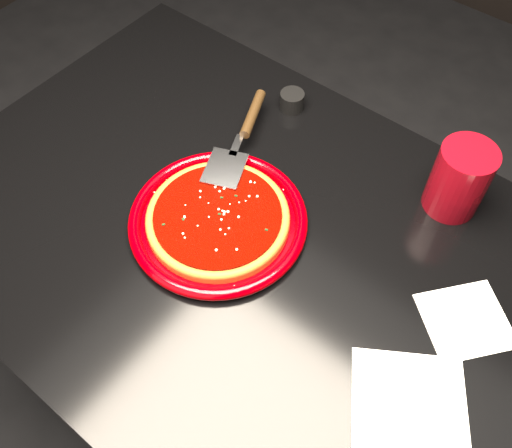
# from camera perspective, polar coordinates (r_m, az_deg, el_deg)

# --- Properties ---
(floor) EXTENTS (4.00, 4.00, 0.01)m
(floor) POSITION_cam_1_polar(r_m,az_deg,el_deg) (1.66, -0.17, -16.24)
(floor) COLOR black
(floor) RESTS_ON ground
(table) EXTENTS (1.20, 0.80, 0.75)m
(table) POSITION_cam_1_polar(r_m,az_deg,el_deg) (1.30, -0.21, -10.87)
(table) COLOR black
(table) RESTS_ON floor
(plate) EXTENTS (0.32, 0.32, 0.02)m
(plate) POSITION_cam_1_polar(r_m,az_deg,el_deg) (0.99, -3.81, 0.37)
(plate) COLOR #7A0003
(plate) RESTS_ON table
(pizza_crust) EXTENTS (0.25, 0.25, 0.01)m
(pizza_crust) POSITION_cam_1_polar(r_m,az_deg,el_deg) (0.98, -3.82, 0.49)
(pizza_crust) COLOR brown
(pizza_crust) RESTS_ON plate
(pizza_crust_rim) EXTENTS (0.25, 0.25, 0.02)m
(pizza_crust_rim) POSITION_cam_1_polar(r_m,az_deg,el_deg) (0.98, -3.84, 0.70)
(pizza_crust_rim) COLOR brown
(pizza_crust_rim) RESTS_ON plate
(pizza_sauce) EXTENTS (0.23, 0.23, 0.01)m
(pizza_sauce) POSITION_cam_1_polar(r_m,az_deg,el_deg) (0.98, -3.86, 0.85)
(pizza_sauce) COLOR #6A0500
(pizza_sauce) RESTS_ON plate
(parmesan_dusting) EXTENTS (0.21, 0.21, 0.01)m
(parmesan_dusting) POSITION_cam_1_polar(r_m,az_deg,el_deg) (0.97, -3.88, 1.07)
(parmesan_dusting) COLOR beige
(parmesan_dusting) RESTS_ON plate
(basil_flecks) EXTENTS (0.20, 0.20, 0.00)m
(basil_flecks) POSITION_cam_1_polar(r_m,az_deg,el_deg) (0.97, -3.87, 1.04)
(basil_flecks) COLOR black
(basil_flecks) RESTS_ON plate
(pizza_server) EXTENTS (0.19, 0.30, 0.02)m
(pizza_server) POSITION_cam_1_polar(r_m,az_deg,el_deg) (1.07, -1.54, 8.57)
(pizza_server) COLOR silver
(pizza_server) RESTS_ON plate
(cup) EXTENTS (0.11, 0.11, 0.13)m
(cup) POSITION_cam_1_polar(r_m,az_deg,el_deg) (1.03, 19.66, 4.21)
(cup) COLOR maroon
(cup) RESTS_ON table
(napkin_a) EXTENTS (0.23, 0.23, 0.00)m
(napkin_a) POSITION_cam_1_polar(r_m,az_deg,el_deg) (0.88, 15.08, -17.27)
(napkin_a) COLOR white
(napkin_a) RESTS_ON table
(napkin_b) EXTENTS (0.17, 0.18, 0.00)m
(napkin_b) POSITION_cam_1_polar(r_m,az_deg,el_deg) (0.96, 20.21, -9.07)
(napkin_b) COLOR white
(napkin_b) RESTS_ON table
(ramekin) EXTENTS (0.05, 0.05, 0.04)m
(ramekin) POSITION_cam_1_polar(r_m,az_deg,el_deg) (1.17, 3.62, 12.20)
(ramekin) COLOR black
(ramekin) RESTS_ON table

